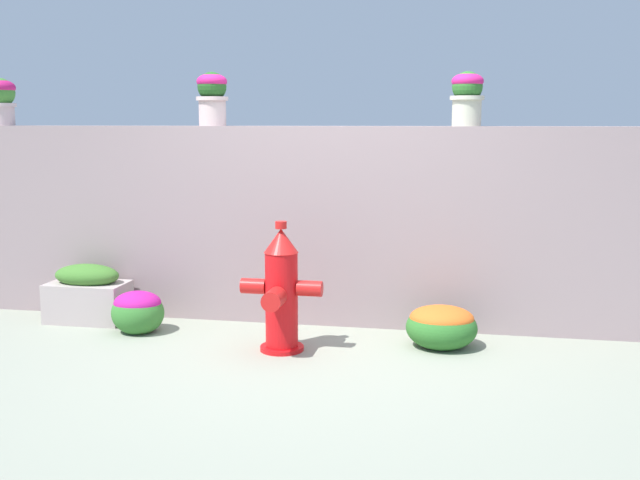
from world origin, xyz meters
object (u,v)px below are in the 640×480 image
Objects in this scene: potted_plant_1 at (212,94)px; potted_plant_2 at (467,94)px; flower_bush_right at (442,325)px; fire_hydrant at (281,292)px; potted_plant_0 at (0,98)px; planter_box at (88,294)px; flower_bush_left at (138,310)px.

potted_plant_2 is at bearing 0.08° from potted_plant_1.
fire_hydrant is at bearing -164.76° from flower_bush_right.
potted_plant_2 is (3.85, 0.00, 0.00)m from potted_plant_0.
potted_plant_1 is 0.68× the size of planter_box.
potted_plant_0 reaches higher than fire_hydrant.
flower_bush_right is (1.86, -0.56, -1.63)m from potted_plant_1.
potted_plant_0 is 0.98× the size of potted_plant_2.
fire_hydrant is 1.16m from flower_bush_right.
flower_bush_left reaches higher than flower_bush_right.
fire_hydrant is at bearing -11.62° from flower_bush_left.
potted_plant_2 reaches higher than flower_bush_left.
fire_hydrant is 2.27× the size of flower_bush_left.
flower_bush_right is at bearing -3.59° from planter_box.
planter_box is at bearing -22.88° from potted_plant_0.
potted_plant_2 is at bearing 14.53° from flower_bush_left.
planter_box reaches higher than flower_bush_right.
potted_plant_0 is 0.43× the size of fire_hydrant.
fire_hydrant reaches higher than flower_bush_left.
flower_bush_left is at bearing 168.38° from fire_hydrant.
potted_plant_0 is at bearing -179.95° from potted_plant_2.
potted_plant_2 is 0.44× the size of fire_hydrant.
potted_plant_2 is at bearing 0.05° from potted_plant_0.
potted_plant_1 is 0.46× the size of fire_hydrant.
potted_plant_2 reaches higher than fire_hydrant.
potted_plant_0 reaches higher than flower_bush_right.
potted_plant_2 is 2.03m from fire_hydrant.
potted_plant_2 reaches higher than flower_bush_right.
fire_hydrant is 1.80× the size of flower_bush_right.
potted_plant_1 is at bearing 131.55° from fire_hydrant.
potted_plant_1 is 1.78m from flower_bush_left.
flower_bush_left is at bearing -23.16° from potted_plant_0.
potted_plant_1 reaches higher than fire_hydrant.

